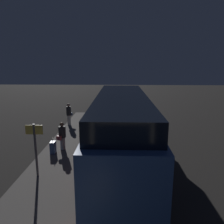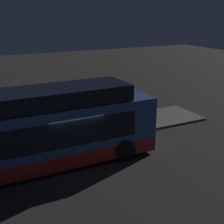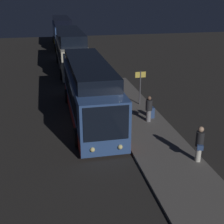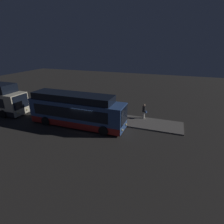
% 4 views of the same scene
% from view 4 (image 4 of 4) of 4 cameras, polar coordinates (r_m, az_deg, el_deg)
% --- Properties ---
extents(ground, '(80.00, 80.00, 0.00)m').
position_cam_4_polar(ground, '(19.51, -8.10, -5.04)').
color(ground, '#2B2826').
extents(platform, '(20.00, 3.20, 0.13)m').
position_cam_4_polar(platform, '(22.09, -4.27, -1.47)').
color(platform, '#605B56').
rests_on(platform, ground).
extents(bus_lead, '(10.99, 2.79, 3.64)m').
position_cam_4_polar(bus_lead, '(19.70, -11.63, 0.22)').
color(bus_lead, '#33518C').
rests_on(bus_lead, ground).
extents(passenger_boarding, '(0.49, 0.49, 1.78)m').
position_cam_4_polar(passenger_boarding, '(20.15, -1.87, -0.53)').
color(passenger_boarding, '#2D2D33').
rests_on(passenger_boarding, platform).
extents(passenger_waiting, '(0.63, 0.49, 1.80)m').
position_cam_4_polar(passenger_waiting, '(21.36, 10.40, 0.43)').
color(passenger_waiting, silver).
rests_on(passenger_waiting, platform).
extents(passenger_with_bags, '(0.68, 0.56, 1.64)m').
position_cam_4_polar(passenger_with_bags, '(22.04, -3.26, 1.13)').
color(passenger_with_bags, gray).
rests_on(passenger_with_bags, platform).
extents(suitcase, '(0.41, 0.27, 0.92)m').
position_cam_4_polar(suitcase, '(22.78, -4.16, 0.36)').
color(suitcase, '#334C7F').
rests_on(suitcase, platform).
extents(sign_post, '(0.10, 0.75, 2.42)m').
position_cam_4_polar(sign_post, '(23.46, -9.95, 3.79)').
color(sign_post, '#4C4C51').
rests_on(sign_post, platform).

